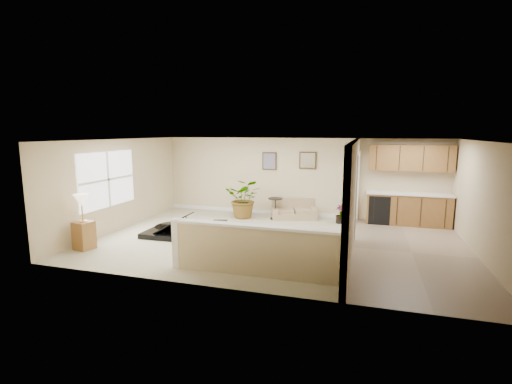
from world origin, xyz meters
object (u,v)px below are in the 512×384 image
(palm_plant, at_px, (244,199))
(small_plant, at_px, (341,215))
(lamp_stand, at_px, (83,226))
(accent_table, at_px, (275,206))
(loveseat, at_px, (294,209))
(piano_bench, at_px, (219,232))
(piano, at_px, (171,216))

(palm_plant, bearing_deg, small_plant, 2.80)
(small_plant, bearing_deg, lamp_stand, -142.80)
(accent_table, height_order, small_plant, accent_table)
(accent_table, relative_size, lamp_stand, 0.51)
(loveseat, bearing_deg, palm_plant, 178.77)
(piano_bench, bearing_deg, palm_plant, 94.48)
(lamp_stand, bearing_deg, loveseat, 47.74)
(piano, relative_size, lamp_stand, 1.23)
(piano, xyz_separation_m, small_plant, (4.24, 2.50, -0.27))
(small_plant, bearing_deg, piano_bench, -135.20)
(piano, height_order, palm_plant, palm_plant)
(piano, bearing_deg, lamp_stand, -128.76)
(small_plant, distance_m, lamp_stand, 6.97)
(small_plant, bearing_deg, piano, -149.52)
(small_plant, bearing_deg, palm_plant, -177.20)
(piano_bench, bearing_deg, small_plant, 44.80)
(palm_plant, bearing_deg, piano, -118.31)
(loveseat, xyz_separation_m, accent_table, (-0.53, -0.33, 0.13))
(piano, distance_m, lamp_stand, 2.16)
(piano_bench, bearing_deg, loveseat, 66.70)
(piano_bench, bearing_deg, accent_table, 74.02)
(accent_table, xyz_separation_m, lamp_stand, (-3.55, -4.16, 0.12))
(piano_bench, relative_size, small_plant, 1.29)
(accent_table, height_order, lamp_stand, lamp_stand)
(loveseat, bearing_deg, piano, -152.05)
(accent_table, distance_m, lamp_stand, 5.47)
(piano_bench, height_order, palm_plant, palm_plant)
(piano_bench, bearing_deg, lamp_stand, -152.26)
(palm_plant, bearing_deg, piano_bench, -85.52)
(piano_bench, xyz_separation_m, loveseat, (1.31, 3.03, 0.06))
(piano, bearing_deg, small_plant, 29.04)
(piano, distance_m, loveseat, 3.93)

